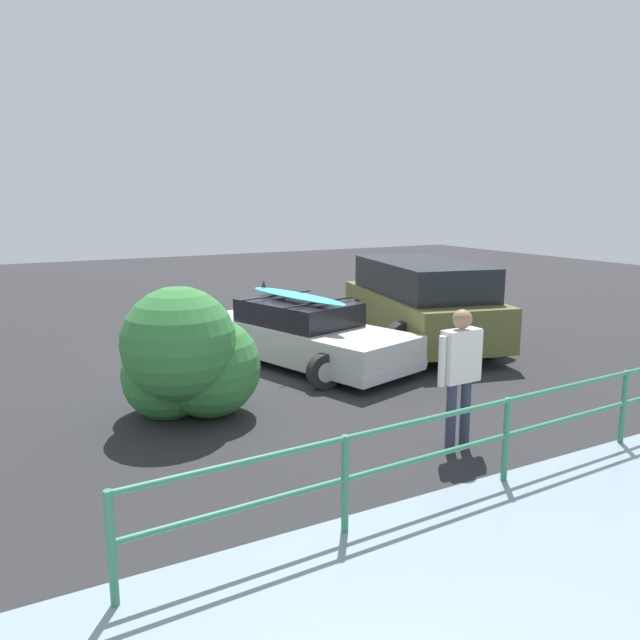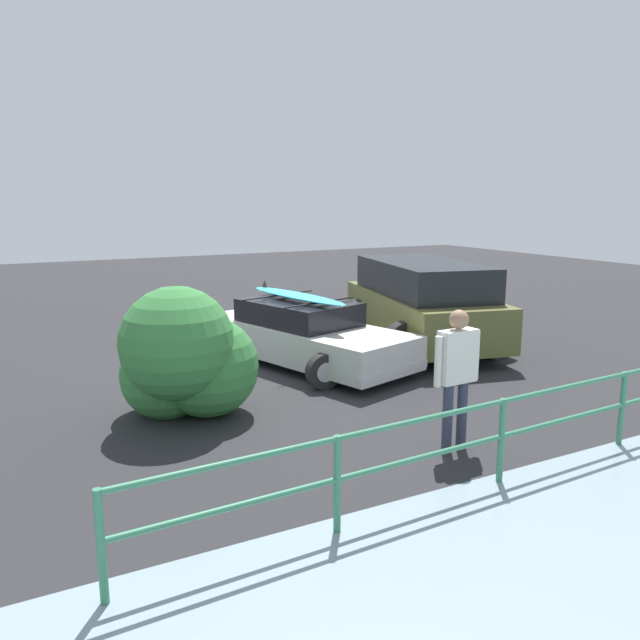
{
  "view_description": "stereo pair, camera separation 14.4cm",
  "coord_description": "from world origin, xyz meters",
  "px_view_note": "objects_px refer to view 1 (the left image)",
  "views": [
    {
      "loc": [
        4.84,
        10.74,
        3.1
      ],
      "look_at": [
        -0.38,
        1.17,
        0.95
      ],
      "focal_mm": 35.0,
      "sensor_mm": 36.0,
      "label": 1
    },
    {
      "loc": [
        4.71,
        10.81,
        3.1
      ],
      "look_at": [
        -0.38,
        1.17,
        0.95
      ],
      "focal_mm": 35.0,
      "sensor_mm": 36.0,
      "label": 2
    }
  ],
  "objects_px": {
    "suv_car": "(421,302)",
    "person_bystander": "(460,366)",
    "bush_near_left": "(186,355)",
    "sedan_car": "(303,334)"
  },
  "relations": [
    {
      "from": "sedan_car",
      "to": "bush_near_left",
      "type": "relative_size",
      "value": 2.24
    },
    {
      "from": "suv_car",
      "to": "person_bystander",
      "type": "bearing_deg",
      "value": 57.25
    },
    {
      "from": "person_bystander",
      "to": "sedan_car",
      "type": "bearing_deg",
      "value": -92.05
    },
    {
      "from": "person_bystander",
      "to": "bush_near_left",
      "type": "xyz_separation_m",
      "value": [
        2.6,
        -2.82,
        -0.18
      ]
    },
    {
      "from": "suv_car",
      "to": "person_bystander",
      "type": "distance_m",
      "value": 5.51
    },
    {
      "from": "sedan_car",
      "to": "person_bystander",
      "type": "height_order",
      "value": "person_bystander"
    },
    {
      "from": "sedan_car",
      "to": "person_bystander",
      "type": "distance_m",
      "value": 4.58
    },
    {
      "from": "sedan_car",
      "to": "person_bystander",
      "type": "xyz_separation_m",
      "value": [
        0.16,
        4.55,
        0.49
      ]
    },
    {
      "from": "suv_car",
      "to": "person_bystander",
      "type": "xyz_separation_m",
      "value": [
        2.98,
        4.63,
        0.13
      ]
    },
    {
      "from": "sedan_car",
      "to": "suv_car",
      "type": "xyz_separation_m",
      "value": [
        -2.82,
        -0.08,
        0.36
      ]
    }
  ]
}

